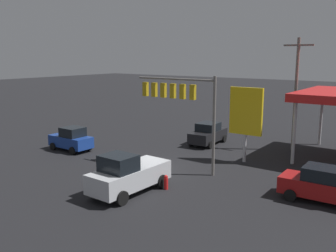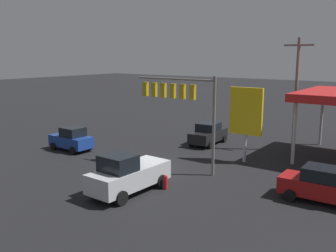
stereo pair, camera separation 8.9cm
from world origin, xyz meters
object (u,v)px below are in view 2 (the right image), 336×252
(price_sign, at_px, (246,113))
(traffic_signal_assembly, at_px, (179,97))
(pickup_parked, at_px, (128,174))
(fire_hydrant, at_px, (166,182))
(utility_pole, at_px, (296,92))
(sedan_far, at_px, (208,134))
(sedan_waiting, at_px, (323,185))
(hatchback_crossing, at_px, (71,139))

(price_sign, bearing_deg, traffic_signal_assembly, 53.46)
(pickup_parked, bearing_deg, fire_hydrant, 142.62)
(utility_pole, bearing_deg, fire_hydrant, 77.63)
(utility_pole, height_order, price_sign, utility_pole)
(utility_pole, bearing_deg, traffic_signal_assembly, 63.64)
(utility_pole, xyz_separation_m, sedan_far, (6.77, 2.33, -3.92))
(pickup_parked, distance_m, fire_hydrant, 2.34)
(sedan_far, relative_size, pickup_parked, 0.86)
(sedan_waiting, relative_size, fire_hydrant, 5.04)
(fire_hydrant, bearing_deg, utility_pole, -102.37)
(utility_pole, xyz_separation_m, hatchback_crossing, (14.86, 10.93, -3.93))
(utility_pole, bearing_deg, sedan_far, 19.01)
(traffic_signal_assembly, height_order, hatchback_crossing, traffic_signal_assembly)
(hatchback_crossing, xyz_separation_m, fire_hydrant, (-11.84, 2.83, -0.51))
(utility_pole, height_order, sedan_far, utility_pole)
(price_sign, relative_size, pickup_parked, 1.05)
(traffic_signal_assembly, height_order, fire_hydrant, traffic_signal_assembly)
(sedan_waiting, distance_m, fire_hydrant, 8.66)
(utility_pole, distance_m, fire_hydrant, 14.77)
(traffic_signal_assembly, distance_m, price_sign, 5.36)
(traffic_signal_assembly, bearing_deg, pickup_parked, 94.24)
(utility_pole, relative_size, sedan_far, 2.04)
(sedan_far, distance_m, sedan_waiting, 14.17)
(sedan_far, distance_m, pickup_parked, 13.38)
(hatchback_crossing, bearing_deg, fire_hydrant, 167.06)
(hatchback_crossing, bearing_deg, pickup_parked, 156.82)
(pickup_parked, height_order, fire_hydrant, pickup_parked)
(sedan_waiting, relative_size, hatchback_crossing, 1.16)
(sedan_waiting, bearing_deg, traffic_signal_assembly, -4.39)
(utility_pole, height_order, fire_hydrant, utility_pole)
(utility_pole, bearing_deg, price_sign, 72.58)
(utility_pole, relative_size, sedan_waiting, 2.07)
(hatchback_crossing, bearing_deg, sedan_far, -132.76)
(hatchback_crossing, height_order, pickup_parked, pickup_parked)
(traffic_signal_assembly, relative_size, sedan_far, 1.45)
(utility_pole, distance_m, sedan_waiting, 12.11)
(price_sign, xyz_separation_m, hatchback_crossing, (13.10, 5.30, -2.72))
(traffic_signal_assembly, bearing_deg, utility_pole, -116.36)
(sedan_waiting, height_order, pickup_parked, pickup_parked)
(traffic_signal_assembly, distance_m, sedan_far, 8.71)
(sedan_far, distance_m, hatchback_crossing, 11.81)
(fire_hydrant, bearing_deg, traffic_signal_assembly, -65.11)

